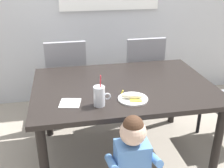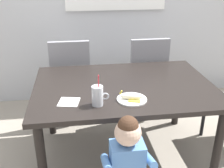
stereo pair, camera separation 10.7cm
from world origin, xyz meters
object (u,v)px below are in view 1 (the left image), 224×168
dining_chair_right (142,72)px  paper_napkin (70,103)px  dining_table (123,93)px  snack_plate (133,99)px  toddler_standing (132,158)px  peeled_banana (132,96)px  milk_cup (99,97)px  dining_chair_left (67,76)px

dining_chair_right → paper_napkin: bearing=48.8°
dining_table → snack_plate: bearing=-88.6°
toddler_standing → paper_napkin: (-0.36, 0.45, 0.21)m
dining_chair_right → peeled_banana: size_ratio=5.47×
milk_cup → snack_plate: bearing=9.1°
dining_chair_left → snack_plate: dining_chair_left is taller
dining_chair_right → toddler_standing: bearing=70.9°
snack_plate → peeled_banana: 0.03m
dining_chair_left → toddler_standing: size_ratio=1.15×
snack_plate → milk_cup: bearing=-170.9°
toddler_standing → snack_plate: size_ratio=3.64×
snack_plate → dining_chair_left: bearing=114.3°
toddler_standing → paper_napkin: toddler_standing is taller
dining_chair_right → toddler_standing: 1.52m
dining_table → dining_chair_right: 0.83m
dining_chair_left → milk_cup: (0.21, -1.08, 0.25)m
peeled_banana → paper_napkin: 0.47m
toddler_standing → peeled_banana: bearing=75.8°
dining_chair_right → snack_plate: size_ratio=4.17×
dining_table → snack_plate: 0.31m
dining_chair_right → toddler_standing: dining_chair_right is taller
dining_chair_left → milk_cup: size_ratio=3.84×
dining_chair_left → snack_plate: (0.47, -1.04, 0.19)m
peeled_banana → toddler_standing: bearing=-104.2°
dining_chair_left → snack_plate: 1.16m
dining_chair_right → milk_cup: (-0.65, -1.06, 0.25)m
dining_chair_right → snack_plate: (-0.39, -1.02, 0.19)m
dining_table → toddler_standing: size_ratio=1.83×
dining_chair_right → paper_napkin: size_ratio=6.40×
dining_chair_left → dining_chair_right: 0.86m
dining_table → dining_chair_right: size_ratio=1.60×
dining_table → peeled_banana: bearing=-90.1°
dining_table → paper_napkin: size_ratio=10.24×
paper_napkin → dining_chair_right: bearing=48.8°
dining_chair_left → milk_cup: bearing=100.8°
dining_table → paper_napkin: paper_napkin is taller
dining_chair_left → dining_chair_right: same height
toddler_standing → milk_cup: bearing=111.9°
dining_table → dining_chair_left: 0.89m
paper_napkin → dining_chair_left: bearing=89.8°
snack_plate → dining_table: bearing=91.4°
toddler_standing → paper_napkin: bearing=128.9°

